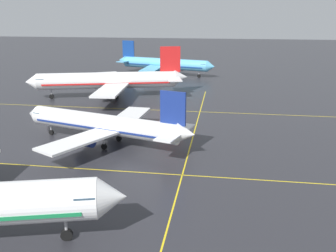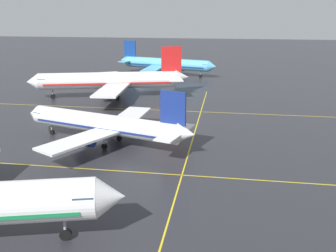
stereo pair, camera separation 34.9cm
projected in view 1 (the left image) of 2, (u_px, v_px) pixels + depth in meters
airliner_second_row at (105, 124)px, 62.50m from camera, size 32.10×27.38×10.15m
airliner_third_row at (109, 81)px, 96.61m from camera, size 40.67×34.67×12.84m
airliner_far_left_stand at (164, 64)px, 130.95m from camera, size 36.09×30.76×11.39m
taxiway_markings at (182, 175)px, 51.52m from camera, size 124.34×112.93×0.01m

